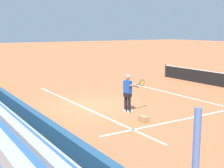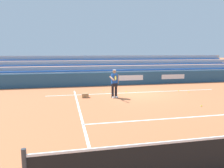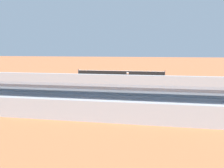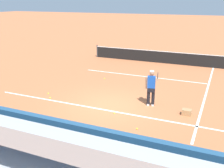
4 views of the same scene
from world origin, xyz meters
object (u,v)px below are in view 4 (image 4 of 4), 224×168
(tennis_ball_toward_net, at_px, (137,129))
(tennis_ball_near_player, at_px, (48,93))
(tennis_ball_far_right, at_px, (114,113))
(ball_box_cardboard, at_px, (187,112))
(tennis_ball_midcourt, at_px, (50,98))
(tennis_player, at_px, (151,88))
(tennis_net, at_px, (159,57))
(tennis_ball_far_left, at_px, (105,78))

(tennis_ball_toward_net, height_order, tennis_ball_near_player, same)
(tennis_ball_far_right, bearing_deg, tennis_ball_near_player, 167.72)
(ball_box_cardboard, distance_m, tennis_ball_midcourt, 6.75)
(tennis_ball_far_right, xyz_separation_m, tennis_ball_midcourt, (-3.76, 0.42, 0.00))
(tennis_player, distance_m, tennis_net, 9.04)
(tennis_ball_far_left, height_order, tennis_net, tennis_net)
(tennis_ball_near_player, height_order, tennis_net, tennis_net)
(tennis_ball_far_right, bearing_deg, ball_box_cardboard, 21.46)
(tennis_ball_toward_net, distance_m, tennis_ball_midcourt, 5.34)
(tennis_ball_far_left, relative_size, tennis_net, 0.01)
(tennis_ball_near_player, bearing_deg, ball_box_cardboard, 1.86)
(tennis_ball_far_right, height_order, tennis_ball_toward_net, same)
(tennis_ball_near_player, relative_size, tennis_ball_midcourt, 1.00)
(tennis_player, xyz_separation_m, tennis_ball_toward_net, (0.19, -2.59, -0.86))
(ball_box_cardboard, relative_size, tennis_ball_midcourt, 6.06)
(tennis_ball_near_player, xyz_separation_m, tennis_ball_far_left, (1.57, 3.74, 0.00))
(tennis_ball_near_player, height_order, tennis_ball_midcourt, same)
(tennis_player, distance_m, ball_box_cardboard, 1.95)
(tennis_ball_midcourt, bearing_deg, tennis_ball_far_right, -6.39)
(ball_box_cardboard, distance_m, tennis_ball_toward_net, 2.66)
(ball_box_cardboard, bearing_deg, tennis_ball_toward_net, -125.88)
(ball_box_cardboard, xyz_separation_m, tennis_ball_far_left, (-5.63, 3.51, -0.10))
(ball_box_cardboard, relative_size, tennis_ball_far_right, 6.06)
(tennis_ball_toward_net, height_order, tennis_ball_midcourt, same)
(ball_box_cardboard, distance_m, tennis_ball_near_player, 7.21)
(tennis_ball_toward_net, height_order, tennis_net, tennis_net)
(tennis_ball_near_player, xyz_separation_m, tennis_ball_midcourt, (0.50, -0.50, 0.00))
(tennis_player, height_order, tennis_ball_near_player, tennis_player)
(tennis_ball_far_left, distance_m, tennis_ball_midcourt, 4.38)
(tennis_ball_toward_net, relative_size, tennis_ball_midcourt, 1.00)
(tennis_net, bearing_deg, ball_box_cardboard, -69.00)
(ball_box_cardboard, height_order, tennis_ball_near_player, ball_box_cardboard)
(tennis_ball_midcourt, bearing_deg, tennis_ball_near_player, 134.50)
(tennis_ball_far_left, bearing_deg, tennis_player, -38.35)
(tennis_player, distance_m, tennis_ball_toward_net, 2.73)
(tennis_player, bearing_deg, tennis_ball_midcourt, -166.69)
(tennis_player, bearing_deg, tennis_ball_toward_net, -85.86)
(tennis_player, height_order, ball_box_cardboard, tennis_player)
(tennis_ball_near_player, distance_m, tennis_net, 10.20)
(tennis_ball_far_left, bearing_deg, tennis_ball_far_right, -60.12)
(tennis_ball_far_left, bearing_deg, tennis_ball_midcourt, -104.17)
(tennis_ball_toward_net, xyz_separation_m, tennis_ball_far_left, (-4.07, 5.66, 0.00))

